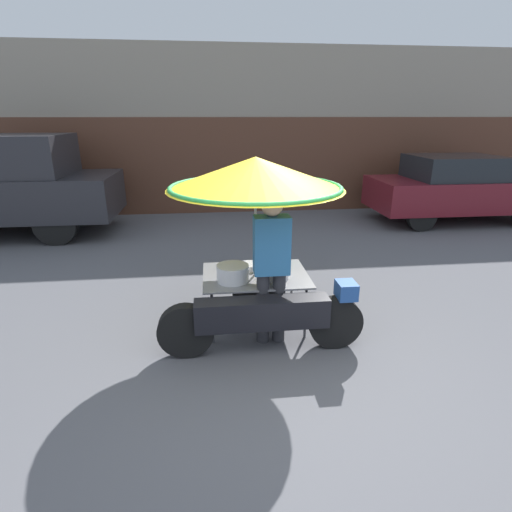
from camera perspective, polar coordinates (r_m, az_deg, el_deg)
ground_plane at (r=4.20m, az=5.77°, el=-16.07°), size 36.00×36.00×0.00m
shopfront_building at (r=11.55m, az=-2.75°, el=17.37°), size 28.00×2.06×4.08m
vendor_motorcycle_cart at (r=4.42m, az=0.08°, el=8.21°), size 2.21×1.96×2.02m
vendor_person at (r=4.27m, az=2.22°, el=-0.94°), size 0.38×0.23×1.68m
parked_car at (r=10.78m, az=26.85°, el=8.64°), size 4.14×1.75×1.56m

